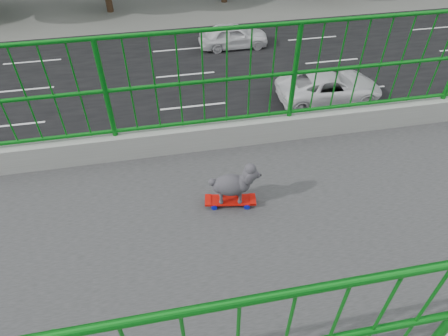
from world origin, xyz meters
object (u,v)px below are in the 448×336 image
poodle (233,183)px  car_4 (233,36)px  skateboard (230,201)px  car_2 (329,87)px

poodle → car_4: poodle is taller
skateboard → poodle: 0.24m
car_4 → skateboard: bearing=167.7°
car_2 → car_4: 7.14m
skateboard → car_4: 19.87m
car_4 → car_2: bearing=-153.7°
skateboard → car_4: (-18.38, 4.01, -6.39)m
poodle → car_4: (-18.39, 3.98, -6.63)m
poodle → car_2: (-11.99, 7.15, -6.62)m
car_2 → poodle: bearing=149.2°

